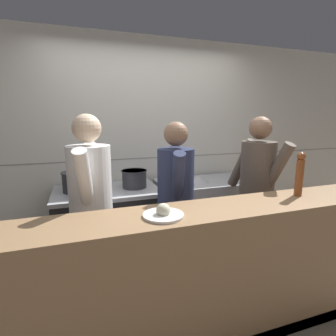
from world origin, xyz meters
TOP-DOWN VIEW (x-y plane):
  - ground_plane at (0.00, 0.00)m, footprint 14.00×14.00m
  - wall_back_tiled at (0.00, 1.46)m, footprint 8.00×0.06m
  - oven_range at (-0.58, 1.06)m, footprint 1.11×0.71m
  - prep_counter at (0.62, 1.06)m, footprint 1.17×0.65m
  - pass_counter at (0.04, -0.17)m, footprint 3.02×0.45m
  - stock_pot at (-0.88, 1.09)m, footprint 0.30×0.30m
  - sauce_pot at (-0.27, 1.05)m, footprint 0.28×0.28m
  - mixing_bowl_steel at (0.50, 1.04)m, footprint 0.27×0.27m
  - chefs_knife at (0.20, 0.94)m, footprint 0.35×0.05m
  - plated_dish_main at (-0.33, -0.21)m, footprint 0.27×0.27m
  - pepper_mill at (0.85, -0.12)m, footprint 0.07×0.07m
  - chef_head_cook at (-0.76, 0.38)m, footprint 0.41×0.74m
  - chef_sous at (-0.02, 0.41)m, footprint 0.40×0.71m
  - chef_line at (0.85, 0.40)m, footprint 0.43×0.72m

SIDE VIEW (x-z plane):
  - ground_plane at x=0.00m, z-range 0.00..0.00m
  - prep_counter at x=0.62m, z-range 0.00..0.89m
  - oven_range at x=-0.58m, z-range 0.00..0.89m
  - pass_counter at x=0.04m, z-range 0.00..1.02m
  - chefs_knife at x=0.20m, z-range 0.89..0.91m
  - chef_sous at x=-0.02m, z-range 0.09..1.71m
  - chef_line at x=0.85m, z-range 0.09..1.76m
  - mixing_bowl_steel at x=0.50m, z-range 0.89..0.97m
  - chef_head_cook at x=-0.76m, z-range 0.09..1.78m
  - sauce_pot at x=-0.27m, z-range 0.89..1.09m
  - stock_pot at x=-0.88m, z-range 0.89..1.10m
  - plated_dish_main at x=-0.33m, z-range 1.00..1.09m
  - pepper_mill at x=0.85m, z-range 1.03..1.39m
  - wall_back_tiled at x=0.00m, z-range 0.00..2.60m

